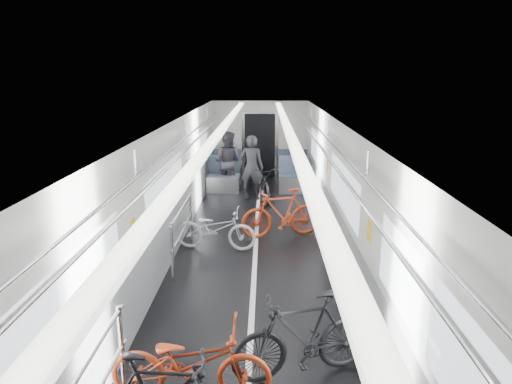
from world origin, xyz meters
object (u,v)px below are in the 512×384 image
bike_left_near (191,363)px  person_standing (252,167)px  person_seated (228,161)px  bike_right_near (303,336)px  bike_aisle (262,183)px  bike_left_far (215,229)px  bike_right_far (281,213)px

bike_left_near → person_standing: person_standing is taller
person_standing → person_seated: person_standing is taller
bike_right_near → person_standing: (-0.78, 7.25, 0.36)m
bike_aisle → bike_right_near: bearing=-98.3°
bike_left_far → bike_right_far: bearing=-53.8°
bike_right_near → person_seated: 8.23m
bike_left_far → person_standing: (0.58, 3.55, 0.45)m
bike_right_near → bike_right_far: bike_right_far is taller
bike_aisle → person_seated: size_ratio=1.05×
bike_left_far → bike_right_near: 3.95m
bike_right_far → person_standing: 2.96m
bike_right_far → person_standing: bearing=179.0°
bike_left_near → person_seated: (-0.31, 8.51, 0.41)m
bike_right_far → bike_right_near: bearing=-13.2°
bike_right_far → person_standing: person_standing is taller
bike_left_near → bike_aisle: bearing=-3.8°
bike_aisle → person_seated: (-0.96, 0.94, 0.38)m
bike_left_near → bike_aisle: 7.60m
bike_right_near → bike_left_far: bearing=-177.2°
bike_right_near → person_standing: 7.30m
person_seated → bike_aisle: bearing=154.6°
bike_aisle → person_seated: 1.40m
bike_right_far → person_seated: person_seated is taller
bike_left_far → bike_aisle: 3.55m
bike_right_far → person_seated: (-1.38, 3.70, 0.34)m
bike_aisle → bike_left_near: bearing=-107.3°
bike_aisle → person_standing: (-0.27, 0.10, 0.39)m
bike_left_near → bike_right_near: bearing=-69.1°
bike_left_far → person_seated: person_seated is taller
bike_right_near → bike_right_far: size_ratio=0.97×
bike_left_far → person_standing: bearing=-1.6°
bike_left_near → person_standing: size_ratio=0.96×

